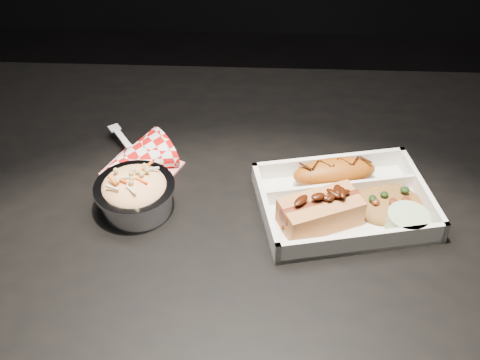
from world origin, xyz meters
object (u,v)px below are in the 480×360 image
(fried_pastry, at_px, (334,172))
(foil_coleslaw_cup, at_px, (135,192))
(napkin_fork, at_px, (136,158))
(food_tray, at_px, (343,205))
(dining_table, at_px, (253,241))
(hotdog, at_px, (321,209))

(fried_pastry, distance_m, foil_coleslaw_cup, 0.31)
(napkin_fork, bearing_deg, food_tray, 40.53)
(dining_table, relative_size, fried_pastry, 9.11)
(food_tray, relative_size, napkin_fork, 1.75)
(food_tray, height_order, hotdog, hotdog)
(dining_table, height_order, fried_pastry, fried_pastry)
(foil_coleslaw_cup, distance_m, napkin_fork, 0.10)
(food_tray, xyz_separation_m, hotdog, (-0.04, -0.04, 0.02))
(fried_pastry, distance_m, napkin_fork, 0.32)
(fried_pastry, relative_size, foil_coleslaw_cup, 1.09)
(foil_coleslaw_cup, bearing_deg, napkin_fork, 99.88)
(hotdog, bearing_deg, foil_coleslaw_cup, 151.11)
(dining_table, distance_m, napkin_fork, 0.24)
(hotdog, xyz_separation_m, napkin_fork, (-0.29, 0.13, -0.02))
(food_tray, height_order, foil_coleslaw_cup, foil_coleslaw_cup)
(dining_table, bearing_deg, fried_pastry, 17.61)
(fried_pastry, relative_size, hotdog, 1.01)
(food_tray, bearing_deg, foil_coleslaw_cup, 169.96)
(dining_table, height_order, hotdog, hotdog)
(hotdog, bearing_deg, dining_table, 129.22)
(fried_pastry, height_order, hotdog, hotdog)
(napkin_fork, bearing_deg, dining_table, 34.44)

